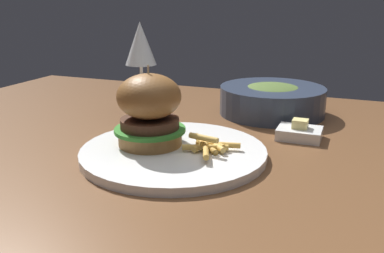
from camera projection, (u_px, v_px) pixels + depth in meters
dining_table at (203, 187)px, 0.77m from camera, size 1.38×0.90×0.74m
main_plate at (173, 152)px, 0.68m from camera, size 0.30×0.30×0.01m
burger_sandwich at (149, 110)px, 0.68m from camera, size 0.12×0.12×0.13m
fries_pile at (208, 145)px, 0.67m from camera, size 0.09×0.10×0.03m
wine_glass at (141, 47)px, 0.89m from camera, size 0.07×0.07×0.20m
butter_dish at (299, 132)px, 0.77m from camera, size 0.08×0.06×0.04m
soup_bowl at (272, 99)px, 0.92m from camera, size 0.23×0.23×0.07m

